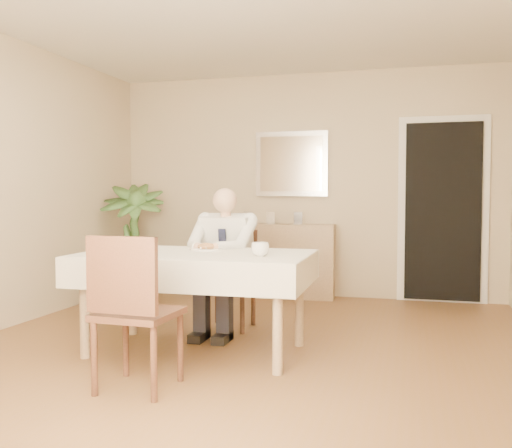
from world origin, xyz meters
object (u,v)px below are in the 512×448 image
(dining_table, at_px, (196,264))
(chair_far, at_px, (232,273))
(potted_palm, at_px, (132,240))
(sideboard, at_px, (288,261))
(chair_near, at_px, (132,304))
(coffee_mug, at_px, (260,249))
(seated_man, at_px, (221,253))

(dining_table, xyz_separation_m, chair_far, (-0.00, 0.88, -0.18))
(dining_table, relative_size, chair_far, 2.00)
(potted_palm, bearing_deg, sideboard, 15.54)
(chair_near, bearing_deg, potted_palm, 120.40)
(dining_table, height_order, coffee_mug, coffee_mug)
(seated_man, height_order, potted_palm, potted_palm)
(chair_far, distance_m, potted_palm, 1.91)
(chair_far, xyz_separation_m, chair_near, (-0.04, -1.82, 0.05))
(chair_far, bearing_deg, seated_man, -97.95)
(coffee_mug, bearing_deg, seated_man, 127.01)
(coffee_mug, bearing_deg, dining_table, 168.13)
(chair_near, height_order, seated_man, seated_man)
(chair_far, relative_size, coffee_mug, 6.89)
(chair_near, bearing_deg, coffee_mug, 58.19)
(potted_palm, bearing_deg, chair_far, -34.96)
(dining_table, distance_m, seated_man, 0.59)
(dining_table, height_order, chair_near, chair_near)
(chair_near, distance_m, potted_palm, 3.28)
(chair_far, xyz_separation_m, sideboard, (0.18, 1.57, -0.06))
(dining_table, bearing_deg, chair_far, 88.93)
(dining_table, bearing_deg, coffee_mug, -12.94)
(dining_table, xyz_separation_m, coffee_mug, (0.53, -0.11, 0.13))
(chair_near, bearing_deg, seated_man, 91.30)
(coffee_mug, distance_m, sideboard, 2.62)
(chair_far, bearing_deg, coffee_mug, -69.72)
(potted_palm, bearing_deg, chair_near, -62.44)
(sideboard, bearing_deg, chair_far, -100.30)
(chair_far, height_order, chair_near, chair_near)
(dining_table, distance_m, chair_near, 0.95)
(dining_table, height_order, potted_palm, potted_palm)
(chair_near, distance_m, sideboard, 3.40)
(chair_far, distance_m, seated_man, 0.35)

